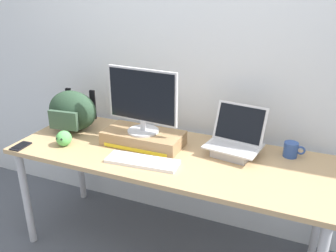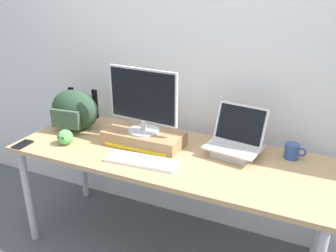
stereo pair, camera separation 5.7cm
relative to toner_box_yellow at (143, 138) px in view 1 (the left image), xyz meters
name	(u,v)px [view 1 (the left image)]	position (x,y,z in m)	size (l,w,h in m)	color
ground_plane	(168,248)	(0.20, -0.05, -0.79)	(20.00, 20.00, 0.00)	#515660
back_wall	(195,52)	(0.20, 0.42, 0.51)	(7.00, 0.10, 2.60)	silver
desk	(168,162)	(0.20, -0.05, -0.11)	(1.98, 0.73, 0.75)	tan
toner_box_yellow	(143,138)	(0.00, 0.00, 0.00)	(0.52, 0.26, 0.09)	#9E7A51
desktop_monitor	(142,101)	(0.00, 0.00, 0.26)	(0.48, 0.20, 0.41)	silver
open_laptop	(234,145)	(0.58, 0.09, 0.02)	(0.35, 0.29, 0.30)	#ADADB2
external_keyboard	(142,161)	(0.11, -0.23, -0.03)	(0.44, 0.17, 0.02)	white
messenger_backpack	(72,111)	(-0.57, 0.03, 0.10)	(0.38, 0.29, 0.29)	#28422D
coffee_mug	(291,150)	(0.90, 0.19, 0.00)	(0.13, 0.09, 0.09)	#2D4C93
cell_phone	(21,146)	(-0.71, -0.35, -0.04)	(0.08, 0.13, 0.01)	black
plush_toy	(64,138)	(-0.47, -0.22, 0.01)	(0.10, 0.10, 0.10)	#56B256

